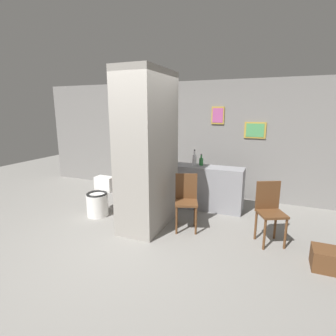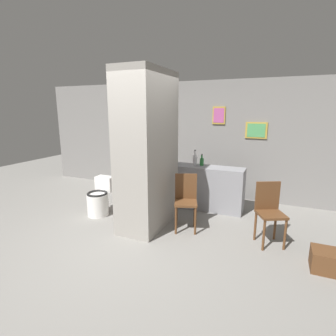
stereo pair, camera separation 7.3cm
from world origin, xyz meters
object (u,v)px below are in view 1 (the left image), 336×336
toilet (99,199)px  chair_by_doorway (270,209)px  bottle_tall (194,160)px  bicycle (147,185)px  chair_near_pillar (186,199)px

toilet → chair_by_doorway: (3.03, 0.10, 0.22)m
chair_by_doorway → toilet: bearing=155.0°
chair_by_doorway → bottle_tall: size_ratio=2.85×
bicycle → bottle_tall: bearing=-0.4°
chair_by_doorway → bottle_tall: 1.86m
chair_near_pillar → chair_by_doorway: size_ratio=1.00×
bottle_tall → chair_by_doorway: bearing=-34.3°
chair_by_doorway → bicycle: size_ratio=0.59×
chair_near_pillar → bottle_tall: size_ratio=2.85×
chair_by_doorway → bottle_tall: bottle_tall is taller
toilet → bottle_tall: bearing=36.0°
chair_by_doorway → bicycle: (-2.57, 1.02, -0.18)m
chair_near_pillar → chair_by_doorway: 1.30m
toilet → bottle_tall: size_ratio=2.14×
toilet → chair_by_doorway: size_ratio=0.75×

